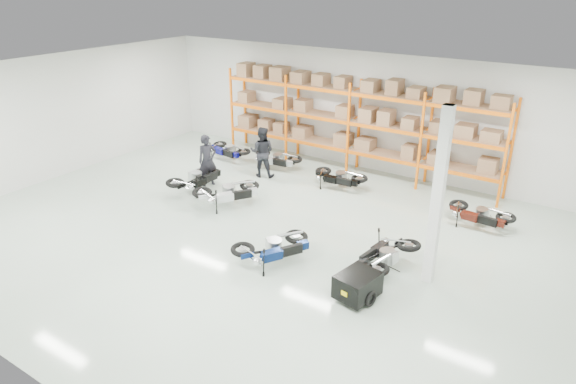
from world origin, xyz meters
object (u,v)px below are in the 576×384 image
Objects in this scene: moto_black_far_left at (197,175)px; person_back at (262,152)px; trailer at (358,285)px; moto_back_d at (480,211)px; moto_back_a at (227,147)px; person_left at (207,160)px; moto_silver_left at (228,189)px; moto_blue_centre at (274,243)px; moto_back_c at (339,174)px; moto_touring_right at (386,250)px; moto_back_b at (276,156)px.

person_back is at bearing -112.49° from moto_black_far_left.
trailer is 5.65m from moto_back_d.
moto_back_a is at bearing 92.33° from moto_back_d.
moto_silver_left is at bearing -91.43° from person_left.
moto_blue_centre reaches higher than trailer.
moto_touring_right is at bearing -141.64° from moto_back_c.
moto_back_c is 1.00× the size of moto_back_d.
trailer is at bearing -136.33° from moto_back_b.
person_back reaches higher than moto_blue_centre.
moto_back_b is 3.03m from moto_back_c.
moto_back_c is at bearing 138.77° from moto_touring_right.
person_back is (1.13, 1.78, 0.02)m from person_left.
moto_silver_left is 1.05× the size of person_left.
moto_back_c is (-1.06, 5.53, -0.05)m from moto_blue_centre.
person_left is 0.98× the size of person_back.
moto_back_a is 2.46m from person_back.
moto_touring_right is 5.60m from moto_back_c.
moto_silver_left is 1.02× the size of moto_black_far_left.
moto_blue_centre is at bearing -93.59° from person_left.
moto_blue_centre is at bearing 147.73° from moto_back_d.
person_back reaches higher than moto_back_b.
person_left reaches higher than moto_back_b.
moto_back_b reaches higher than moto_back_a.
moto_back_a is (-6.34, 5.68, -0.05)m from moto_blue_centre.
moto_silver_left is 3.79m from moto_back_b.
trailer is 9.11m from moto_back_b.
moto_back_b reaches higher than moto_back_c.
moto_back_c is 0.92× the size of person_left.
moto_black_far_left is at bearing 178.58° from moto_touring_right.
moto_back_c is at bearing -83.25° from moto_back_a.
moto_silver_left is at bearing -2.95° from moto_blue_centre.
moto_back_a is (-1.21, 3.13, -0.06)m from moto_black_far_left.
moto_silver_left reaches higher than moto_back_a.
moto_black_far_left reaches higher than moto_back_c.
moto_touring_right reaches higher than trailer.
person_back reaches higher than person_left.
moto_silver_left reaches higher than moto_blue_centre.
moto_black_far_left is at bearing 111.24° from moto_back_d.
trailer is 8.49m from person_back.
person_left is (-5.15, 3.18, 0.36)m from moto_blue_centre.
person_left is (-0.02, 0.62, 0.35)m from moto_black_far_left.
moto_silver_left is at bearing 142.75° from moto_back_c.
moto_blue_centre is 1.07× the size of moto_back_b.
moto_touring_right is 1.07× the size of moto_back_b.
moto_black_far_left is (-1.75, 0.38, -0.01)m from moto_silver_left.
person_back reaches higher than moto_back_d.
moto_touring_right is at bearing -107.65° from moto_back_a.
moto_back_a is 5.28m from moto_back_c.
moto_back_b is 1.02× the size of moto_back_c.
moto_back_b is at bearing 153.23° from moto_touring_right.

